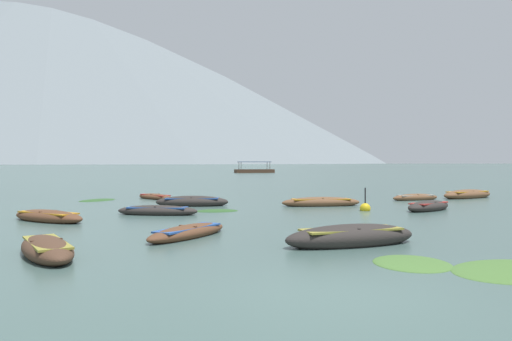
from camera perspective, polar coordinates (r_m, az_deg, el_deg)
ground_plane at (r=1507.73m, az=1.00°, el=0.89°), size 6000.00×6000.00×0.00m
mountain_1 at (r=1493.45m, az=-22.88°, el=11.52°), size 1833.49×1833.49×555.21m
mountain_2 at (r=1589.33m, az=-3.46°, el=4.60°), size 498.06×498.06×205.84m
rowboat_0 at (r=23.82m, az=7.83°, el=-3.82°), size 4.11×1.68×0.55m
rowboat_1 at (r=20.07m, az=-11.77°, el=-4.78°), size 3.47×1.33×0.49m
rowboat_3 at (r=28.76m, az=18.64°, el=-3.10°), size 3.17×1.92×0.45m
rowboat_4 at (r=31.58m, az=24.10°, el=-2.67°), size 4.17×3.25×0.65m
rowboat_7 at (r=22.78m, az=20.04°, el=-4.08°), size 2.96×2.86×0.56m
rowboat_8 at (r=23.85m, az=-7.69°, el=-3.76°), size 3.66×1.35×0.63m
rowboat_9 at (r=19.09m, az=-23.73°, el=-5.11°), size 3.60×2.66×0.52m
rowboat_10 at (r=13.95m, az=-8.19°, el=-7.36°), size 2.39×3.36×0.44m
rowboat_11 at (r=12.75m, az=11.38°, el=-7.83°), size 3.91×2.41×0.68m
rowboat_12 at (r=12.04m, az=-23.87°, el=-8.62°), size 2.63×3.21×0.54m
rowboat_13 at (r=28.64m, az=-12.04°, el=-3.12°), size 2.91×2.83×0.40m
ferry_0 at (r=99.44m, az=-0.20°, el=-0.02°), size 8.59×4.90×2.54m
mooring_buoy at (r=21.82m, az=13.00°, el=-4.44°), size 0.48×0.48×1.17m
weed_patch_0 at (r=21.16m, az=-4.73°, el=-4.89°), size 2.12×1.62×0.14m
weed_patch_1 at (r=28.43m, az=-18.54°, el=-3.43°), size 2.33×2.73×0.14m
weed_patch_5 at (r=10.80m, az=18.23°, el=-10.60°), size 1.73×1.90×0.14m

